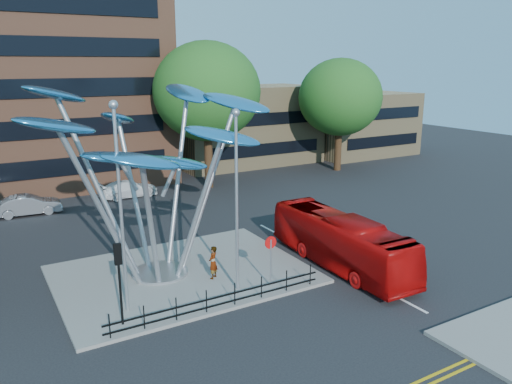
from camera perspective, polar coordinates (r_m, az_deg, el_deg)
ground at (r=21.10m, az=0.64°, el=-14.71°), size 120.00×120.00×0.00m
traffic_island at (r=25.51m, az=-8.39°, el=-9.28°), size 12.00×9.00×0.15m
low_building_near at (r=52.77m, az=-1.27°, el=7.67°), size 15.00×8.00×8.00m
low_building_far at (r=59.35m, az=11.70°, el=7.65°), size 12.00×8.00×7.00m
tree_right at (r=41.69m, az=-5.63°, el=11.34°), size 8.80×8.80×12.11m
tree_far at (r=49.29m, az=9.58°, el=10.61°), size 8.00×8.00×10.81m
leaf_sculpture at (r=23.89m, az=-11.99°, el=5.95°), size 12.72×9.54×9.51m
street_lamp_left at (r=20.51m, az=-15.34°, el=0.04°), size 0.36×0.36×8.80m
street_lamp_right at (r=21.90m, az=-2.25°, el=0.75°), size 0.36×0.36×8.30m
traffic_light_island at (r=20.32m, az=-15.42°, el=-8.26°), size 0.28×0.18×3.42m
no_entry_sign_island at (r=23.21m, az=1.69°, el=-6.93°), size 0.60×0.10×2.45m
pedestrian_railing_front at (r=21.74m, az=-4.03°, el=-12.16°), size 10.00×0.06×1.00m
red_bus at (r=26.34m, az=9.61°, el=-5.55°), size 2.56×9.78×2.71m
pedestrian at (r=24.41m, az=-4.93°, el=-8.02°), size 0.71×0.68×1.63m
parked_car_mid at (r=38.19m, az=-24.58°, el=-1.37°), size 4.43×1.81×1.43m
parked_car_right at (r=40.68m, az=-14.36°, el=0.36°), size 4.69×2.18×1.33m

